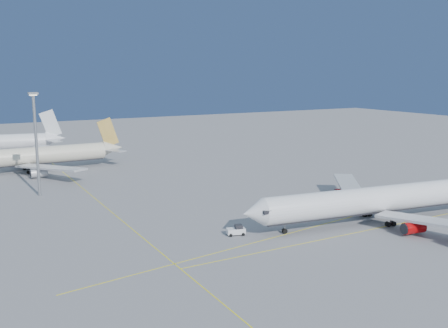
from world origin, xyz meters
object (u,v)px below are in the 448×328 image
at_px(pushback_tug, 236,230).
at_px(light_mast, 36,136).
at_px(airliner_virgin, 381,199).
at_px(airliner_etihad, 29,156).

distance_m(pushback_tug, light_mast, 60.64).
height_order(airliner_virgin, light_mast, light_mast).
bearing_deg(pushback_tug, airliner_virgin, 3.74).
bearing_deg(light_mast, pushback_tug, -61.44).
distance_m(airliner_etihad, pushback_tug, 90.14).
xyz_separation_m(airliner_virgin, light_mast, (-59.54, 58.61, 10.81)).
bearing_deg(light_mast, airliner_virgin, -44.55).
relative_size(airliner_etihad, light_mast, 2.35).
distance_m(airliner_virgin, airliner_etihad, 109.29).
height_order(airliner_etihad, light_mast, light_mast).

